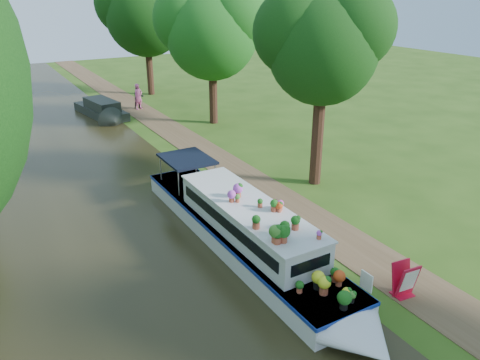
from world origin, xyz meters
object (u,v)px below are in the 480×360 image
plant_boat (249,231)px  second_boat (102,110)px  pedestrian_pink (138,96)px  pedestrian_dark (139,97)px  sandwich_board (405,281)px

plant_boat → second_boat: 21.36m
pedestrian_pink → pedestrian_dark: bearing=46.9°
sandwich_board → pedestrian_dark: bearing=94.1°
second_boat → sandwich_board: (2.27, -25.93, 0.01)m
plant_boat → pedestrian_dark: plant_boat is taller
second_boat → sandwich_board: size_ratio=6.12×
plant_boat → second_boat: plant_boat is taller
sandwich_board → pedestrian_pink: bearing=94.3°
second_boat → pedestrian_dark: bearing=9.0°
plant_boat → pedestrian_pink: (3.53, 22.15, 0.15)m
second_boat → sandwich_board: second_boat is taller
sandwich_board → pedestrian_dark: size_ratio=0.64×
second_boat → plant_boat: bearing=-100.0°
plant_boat → pedestrian_pink: plant_boat is taller
pedestrian_pink → pedestrian_dark: size_ratio=1.14×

